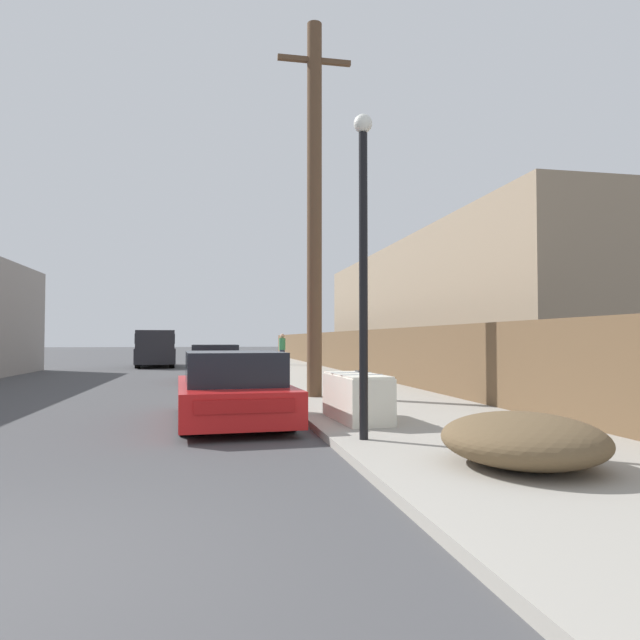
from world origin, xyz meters
TOP-DOWN VIEW (x-y plane):
  - sidewalk_curb at (5.30, 23.50)m, footprint 4.20×63.00m
  - discarded_fridge at (4.00, 5.67)m, footprint 0.81×1.88m
  - parked_sports_car_red at (1.95, 6.63)m, footprint 2.09×4.50m
  - car_parked_mid at (1.73, 16.98)m, footprint 1.81×4.46m
  - pickup_truck at (-1.32, 27.78)m, footprint 2.46×5.42m
  - utility_pole at (4.01, 9.71)m, footprint 1.80×0.36m
  - street_lamp at (3.63, 3.85)m, footprint 0.26×0.26m
  - brush_pile at (4.88, 1.95)m, footprint 1.71×1.91m
  - wooden_fence at (7.25, 22.38)m, footprint 0.08×43.89m
  - building_right_house at (11.65, 18.17)m, footprint 6.00×20.96m
  - pedestrian at (5.37, 26.85)m, footprint 0.34×0.34m

SIDE VIEW (x-z plane):
  - sidewalk_curb at x=5.30m, z-range 0.00..0.12m
  - brush_pile at x=4.88m, z-range 0.12..0.69m
  - discarded_fridge at x=4.00m, z-range 0.11..0.91m
  - parked_sports_car_red at x=1.95m, z-range -0.06..1.21m
  - car_parked_mid at x=1.73m, z-range -0.04..1.26m
  - pickup_truck at x=-1.32m, z-range -0.01..1.94m
  - pedestrian at x=5.37m, z-range 0.14..1.80m
  - wooden_fence at x=7.25m, z-range 0.12..1.83m
  - building_right_house at x=11.65m, z-range 0.00..5.28m
  - street_lamp at x=3.63m, z-range 0.49..4.98m
  - utility_pole at x=4.01m, z-range 0.20..9.25m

